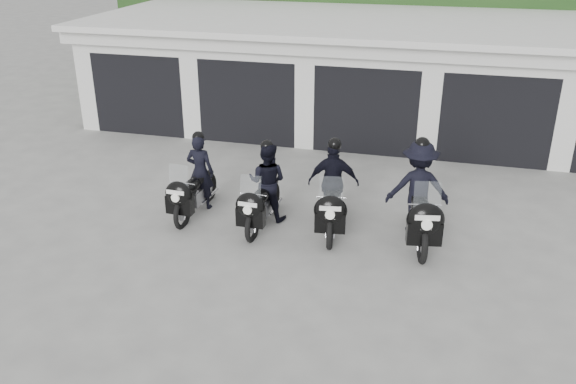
% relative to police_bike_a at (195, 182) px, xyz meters
% --- Properties ---
extents(ground, '(80.00, 80.00, 0.00)m').
position_rel_police_bike_a_xyz_m(ground, '(2.78, -1.16, -0.67)').
color(ground, '#9D9D97').
rests_on(ground, ground).
extents(garage_block, '(16.40, 6.80, 2.96)m').
position_rel_police_bike_a_xyz_m(garage_block, '(2.78, 6.90, 0.75)').
color(garage_block, silver).
rests_on(garage_block, ground).
extents(background_vegetation, '(20.00, 3.90, 5.80)m').
position_rel_police_bike_a_xyz_m(background_vegetation, '(3.15, 11.76, 2.10)').
color(background_vegetation, '#1A3A15').
rests_on(background_vegetation, ground).
extents(police_bike_a, '(0.61, 1.94, 1.69)m').
position_rel_police_bike_a_xyz_m(police_bike_a, '(0.00, 0.00, 0.00)').
color(police_bike_a, black).
rests_on(police_bike_a, ground).
extents(police_bike_b, '(0.78, 1.95, 1.69)m').
position_rel_police_bike_a_xyz_m(police_bike_b, '(1.47, -0.06, 0.04)').
color(police_bike_b, black).
rests_on(police_bike_b, ground).
extents(police_bike_c, '(1.05, 2.06, 1.80)m').
position_rel_police_bike_a_xyz_m(police_bike_c, '(2.77, 0.10, 0.09)').
color(police_bike_c, black).
rests_on(police_bike_c, ground).
extents(police_bike_d, '(1.26, 2.22, 1.95)m').
position_rel_police_bike_a_xyz_m(police_bike_d, '(4.37, 0.10, 0.16)').
color(police_bike_d, black).
rests_on(police_bike_d, ground).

